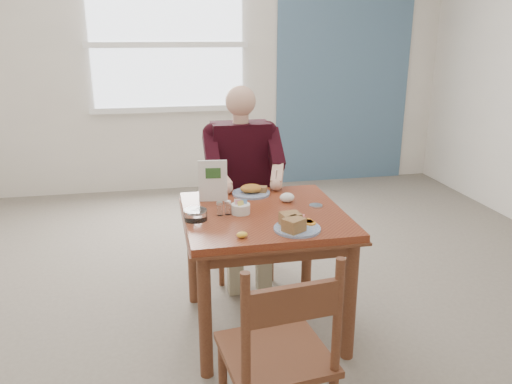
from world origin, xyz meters
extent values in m
plane|color=#685E54|center=(0.00, 0.00, 0.00)|extent=(6.00, 6.00, 0.00)
plane|color=beige|center=(0.00, 3.00, 1.40)|extent=(5.50, 0.00, 5.50)
cube|color=#456581|center=(1.60, 2.98, 1.40)|extent=(1.60, 0.02, 2.80)
ellipsoid|color=yellow|center=(-0.19, -0.35, 0.77)|extent=(0.06, 0.05, 0.03)
ellipsoid|color=white|center=(0.17, 0.14, 0.78)|extent=(0.11, 0.10, 0.06)
cylinder|color=silver|center=(0.32, 0.03, 0.75)|extent=(0.09, 0.09, 0.01)
cube|color=white|center=(-0.40, 2.97, 1.60)|extent=(1.60, 0.02, 1.30)
cube|color=white|center=(-0.40, 2.96, 0.92)|extent=(1.72, 0.04, 0.06)
cube|color=white|center=(-0.40, 2.96, 1.60)|extent=(1.72, 0.04, 0.06)
cube|color=brown|center=(0.00, 0.00, 0.73)|extent=(0.90, 0.90, 0.04)
cube|color=brown|center=(0.00, 0.00, 0.70)|extent=(0.92, 0.92, 0.01)
cylinder|color=brown|center=(-0.39, -0.39, 0.35)|extent=(0.07, 0.07, 0.71)
cylinder|color=brown|center=(0.39, -0.39, 0.35)|extent=(0.07, 0.07, 0.71)
cylinder|color=brown|center=(-0.39, 0.39, 0.35)|extent=(0.07, 0.07, 0.71)
cylinder|color=brown|center=(0.39, 0.39, 0.35)|extent=(0.07, 0.07, 0.71)
cube|color=brown|center=(0.00, -0.39, 0.66)|extent=(0.80, 0.03, 0.08)
cube|color=brown|center=(0.00, 0.39, 0.66)|extent=(0.80, 0.03, 0.08)
cube|color=brown|center=(-0.39, 0.00, 0.66)|extent=(0.03, 0.80, 0.08)
cube|color=brown|center=(0.39, 0.00, 0.66)|extent=(0.03, 0.80, 0.08)
cylinder|color=brown|center=(-0.18, 0.57, 0.23)|extent=(0.04, 0.04, 0.45)
cylinder|color=brown|center=(0.18, 0.57, 0.23)|extent=(0.04, 0.04, 0.45)
cylinder|color=brown|center=(-0.18, 0.93, 0.23)|extent=(0.04, 0.04, 0.45)
cylinder|color=brown|center=(0.18, 0.93, 0.23)|extent=(0.04, 0.04, 0.45)
cube|color=brown|center=(0.00, 0.75, 0.47)|extent=(0.42, 0.42, 0.03)
cylinder|color=brown|center=(-0.18, 0.93, 0.70)|extent=(0.04, 0.04, 0.50)
cylinder|color=brown|center=(0.18, 0.93, 0.70)|extent=(0.04, 0.04, 0.50)
cube|color=brown|center=(0.00, 0.93, 0.80)|extent=(0.38, 0.03, 0.14)
cylinder|color=brown|center=(-0.35, -0.76, 0.23)|extent=(0.04, 0.04, 0.45)
cylinder|color=brown|center=(0.01, -0.71, 0.23)|extent=(0.04, 0.04, 0.45)
cube|color=brown|center=(-0.15, -0.91, 0.47)|extent=(0.47, 0.47, 0.03)
cylinder|color=brown|center=(-0.31, -1.11, 0.70)|extent=(0.04, 0.04, 0.50)
cylinder|color=brown|center=(0.05, -1.07, 0.70)|extent=(0.04, 0.04, 0.50)
cube|color=brown|center=(-0.13, -1.09, 0.80)|extent=(0.38, 0.07, 0.14)
cube|color=gray|center=(-0.10, 0.63, 0.54)|extent=(0.13, 0.38, 0.12)
cube|color=gray|center=(0.10, 0.63, 0.54)|extent=(0.13, 0.38, 0.12)
cube|color=gray|center=(-0.10, 0.45, 0.24)|extent=(0.10, 0.10, 0.48)
cube|color=gray|center=(0.10, 0.45, 0.24)|extent=(0.10, 0.10, 0.48)
cube|color=black|center=(0.00, 0.78, 0.84)|extent=(0.40, 0.22, 0.58)
sphere|color=black|center=(-0.19, 0.78, 1.06)|extent=(0.15, 0.15, 0.15)
sphere|color=black|center=(0.19, 0.78, 1.06)|extent=(0.15, 0.15, 0.15)
cylinder|color=tan|center=(0.00, 0.76, 1.15)|extent=(0.11, 0.11, 0.08)
sphere|color=tan|center=(0.00, 0.76, 1.28)|extent=(0.21, 0.21, 0.21)
cube|color=black|center=(-0.22, 0.67, 0.96)|extent=(0.09, 0.29, 0.27)
cube|color=black|center=(0.22, 0.67, 0.96)|extent=(0.09, 0.29, 0.27)
sphere|color=black|center=(-0.22, 0.55, 0.86)|extent=(0.09, 0.09, 0.09)
sphere|color=black|center=(0.22, 0.55, 0.86)|extent=(0.09, 0.09, 0.09)
cube|color=tan|center=(-0.19, 0.46, 0.82)|extent=(0.14, 0.23, 0.14)
cube|color=tan|center=(0.19, 0.46, 0.82)|extent=(0.14, 0.23, 0.14)
sphere|color=tan|center=(-0.16, 0.37, 0.79)|extent=(0.08, 0.08, 0.08)
sphere|color=tan|center=(0.16, 0.37, 0.79)|extent=(0.08, 0.08, 0.08)
cylinder|color=silver|center=(0.16, 0.37, 0.84)|extent=(0.01, 0.05, 0.12)
cylinder|color=white|center=(0.11, -0.31, 0.76)|extent=(0.32, 0.32, 0.01)
cube|color=tan|center=(0.08, -0.35, 0.80)|extent=(0.13, 0.13, 0.07)
cube|color=tan|center=(0.08, -0.27, 0.80)|extent=(0.11, 0.10, 0.07)
cylinder|color=orange|center=(0.19, -0.27, 0.77)|extent=(0.07, 0.07, 0.01)
cylinder|color=orange|center=(0.19, -0.25, 0.77)|extent=(0.08, 0.08, 0.01)
cylinder|color=orange|center=(0.18, -0.23, 0.77)|extent=(0.08, 0.08, 0.01)
cube|color=#FF7884|center=(0.15, -0.20, 0.78)|extent=(0.07, 0.07, 0.03)
cylinder|color=white|center=(-0.01, 0.33, 0.76)|extent=(0.31, 0.31, 0.01)
ellipsoid|color=gold|center=(-0.01, 0.33, 0.79)|extent=(0.17, 0.16, 0.05)
cube|color=tan|center=(0.04, 0.33, 0.78)|extent=(0.10, 0.08, 0.04)
cylinder|color=white|center=(-0.14, 0.00, 0.78)|extent=(0.12, 0.12, 0.06)
cube|color=pink|center=(-0.15, 0.00, 0.82)|extent=(0.04, 0.01, 0.03)
cube|color=#6699D8|center=(-0.12, 0.01, 0.82)|extent=(0.04, 0.03, 0.03)
cube|color=#EAD159|center=(-0.14, -0.02, 0.82)|extent=(0.04, 0.03, 0.03)
cube|color=white|center=(-0.15, 0.02, 0.82)|extent=(0.04, 0.02, 0.03)
cylinder|color=white|center=(-0.26, -0.01, 0.78)|extent=(0.04, 0.04, 0.06)
cylinder|color=silver|center=(-0.26, -0.01, 0.82)|extent=(0.04, 0.04, 0.01)
cylinder|color=white|center=(-0.21, 0.00, 0.78)|extent=(0.04, 0.04, 0.06)
cylinder|color=silver|center=(-0.21, 0.00, 0.82)|extent=(0.04, 0.04, 0.01)
cylinder|color=white|center=(-0.39, -0.05, 0.78)|extent=(0.16, 0.16, 0.06)
cylinder|color=white|center=(-0.41, -0.06, 0.80)|extent=(0.04, 0.04, 0.02)
cylinder|color=white|center=(-0.38, -0.03, 0.80)|extent=(0.04, 0.04, 0.02)
cylinder|color=white|center=(-0.39, -0.07, 0.80)|extent=(0.04, 0.04, 0.02)
cube|color=white|center=(-0.26, 0.25, 0.88)|extent=(0.17, 0.03, 0.25)
cube|color=#2D5926|center=(-0.26, 0.24, 0.93)|extent=(0.09, 0.01, 0.06)
camera|label=1|loc=(-0.58, -2.61, 1.73)|focal=35.00mm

